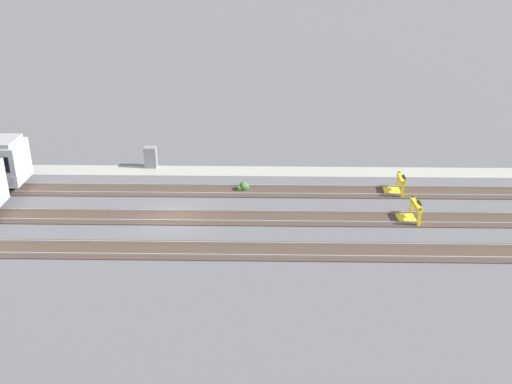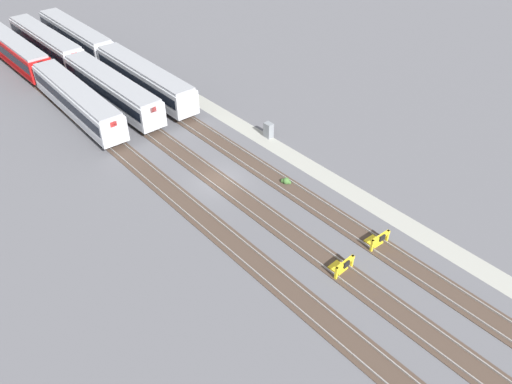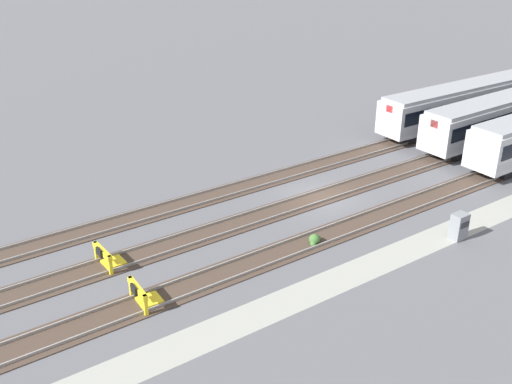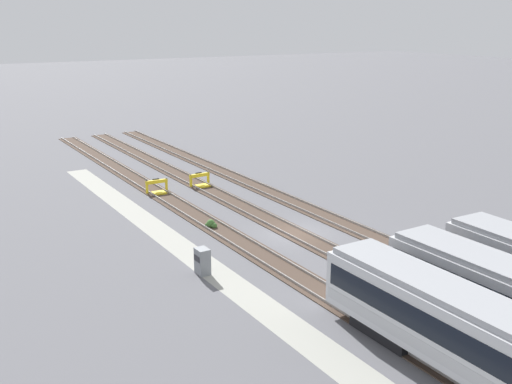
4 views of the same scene
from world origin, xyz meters
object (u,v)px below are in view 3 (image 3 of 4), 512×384
bumper_stop_nearest_track (143,295)px  electrical_cabinet (459,226)px  subway_car_back_row_leftmost (505,115)px  weed_clump (315,240)px  subway_car_front_row_right_inner (463,103)px  bumper_stop_near_inner_track (108,258)px

bumper_stop_nearest_track → electrical_cabinet: 18.31m
subway_car_back_row_leftmost → bumper_stop_nearest_track: 34.86m
weed_clump → electrical_cabinet: bearing=-31.0°
subway_car_front_row_right_inner → bumper_stop_near_inner_track: 34.92m
bumper_stop_near_inner_track → bumper_stop_nearest_track: bearing=-89.1°
bumper_stop_near_inner_track → electrical_cabinet: electrical_cabinet is taller
subway_car_back_row_leftmost → bumper_stop_near_inner_track: size_ratio=8.98×
subway_car_front_row_right_inner → subway_car_back_row_leftmost: same height
bumper_stop_near_inner_track → weed_clump: (10.64, -4.48, -0.27)m
weed_clump → bumper_stop_near_inner_track: bearing=157.2°
subway_car_front_row_right_inner → bumper_stop_nearest_track: bearing=-166.2°
weed_clump → subway_car_front_row_right_inner: bearing=19.9°
bumper_stop_nearest_track → weed_clump: bearing=-1.2°
subway_car_back_row_leftmost → weed_clump: subway_car_back_row_leftmost is taller
bumper_stop_nearest_track → subway_car_front_row_right_inner: bearing=13.8°
bumper_stop_near_inner_track → electrical_cabinet: 19.85m
bumper_stop_nearest_track → bumper_stop_near_inner_track: size_ratio=1.00×
electrical_cabinet → weed_clump: 8.38m
subway_car_back_row_leftmost → weed_clump: bearing=-169.3°
subway_car_back_row_leftmost → electrical_cabinet: (-16.82, -8.83, -1.24)m
bumper_stop_nearest_track → subway_car_back_row_leftmost: bearing=7.1°
subway_car_front_row_right_inner → electrical_cabinet: subway_car_front_row_right_inner is taller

